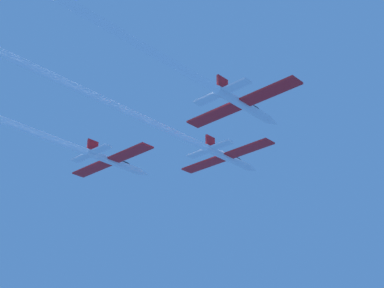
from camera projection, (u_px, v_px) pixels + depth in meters
jet_lead at (145, 119)px, 73.32m from camera, size 16.77×58.37×2.78m
jet_left_wing at (22, 128)px, 73.81m from camera, size 16.77×54.81×2.78m
jet_right_wing at (166, 60)px, 60.04m from camera, size 16.77×50.20×2.78m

